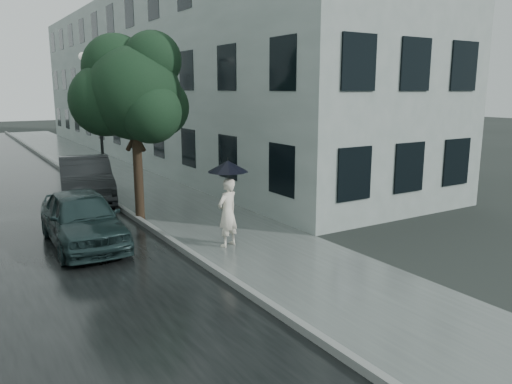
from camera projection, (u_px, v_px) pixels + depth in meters
ground at (287, 266)px, 11.19m from camera, size 120.00×120.00×0.00m
sidewalk at (129, 182)px, 21.30m from camera, size 3.50×60.00×0.01m
kerb_near at (86, 185)px, 20.34m from camera, size 0.15×60.00×0.15m
building_near at (172, 79)px, 29.33m from camera, size 7.02×36.00×9.00m
pedestrian at (228, 213)px, 12.46m from camera, size 0.74×0.62×1.73m
umbrella at (228, 166)px, 12.24m from camera, size 1.35×1.35×1.30m
street_tree at (133, 92)px, 14.46m from camera, size 3.53×3.21×5.55m
lamp_post at (96, 111)px, 20.15m from camera, size 0.84×0.36×5.31m
car_near at (82, 218)px, 12.57m from camera, size 1.76×4.17×1.41m
car_far at (86, 179)px, 17.51m from camera, size 2.44×4.96×1.57m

